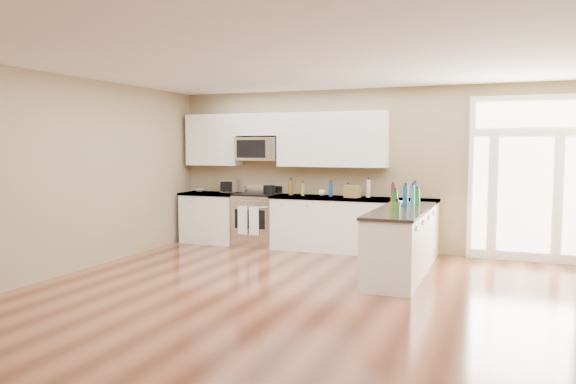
# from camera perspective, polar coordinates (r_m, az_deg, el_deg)

# --- Properties ---
(ground) EXTENTS (8.00, 8.00, 0.00)m
(ground) POSITION_cam_1_polar(r_m,az_deg,el_deg) (6.26, -0.88, -12.14)
(ground) COLOR #522817
(room_shell) EXTENTS (8.00, 8.00, 8.00)m
(room_shell) POSITION_cam_1_polar(r_m,az_deg,el_deg) (5.99, -0.90, 3.70)
(room_shell) COLOR #97835F
(room_shell) RESTS_ON ground
(back_cabinet_left) EXTENTS (1.10, 0.66, 0.94)m
(back_cabinet_left) POSITION_cam_1_polar(r_m,az_deg,el_deg) (10.66, -7.75, -2.75)
(back_cabinet_left) COLOR white
(back_cabinet_left) RESTS_ON ground
(back_cabinet_right) EXTENTS (2.85, 0.66, 0.94)m
(back_cabinet_right) POSITION_cam_1_polar(r_m,az_deg,el_deg) (9.65, 6.53, -3.52)
(back_cabinet_right) COLOR white
(back_cabinet_right) RESTS_ON ground
(peninsula_cabinet) EXTENTS (0.69, 2.32, 0.94)m
(peninsula_cabinet) POSITION_cam_1_polar(r_m,az_deg,el_deg) (8.02, 11.39, -5.28)
(peninsula_cabinet) COLOR white
(peninsula_cabinet) RESTS_ON ground
(upper_cabinet_left) EXTENTS (1.04, 0.33, 0.95)m
(upper_cabinet_left) POSITION_cam_1_polar(r_m,az_deg,el_deg) (10.70, -7.51, 5.26)
(upper_cabinet_left) COLOR white
(upper_cabinet_left) RESTS_ON room_shell
(upper_cabinet_right) EXTENTS (1.94, 0.33, 0.95)m
(upper_cabinet_right) POSITION_cam_1_polar(r_m,az_deg,el_deg) (9.80, 4.47, 5.34)
(upper_cabinet_right) COLOR white
(upper_cabinet_right) RESTS_ON room_shell
(upper_cabinet_short) EXTENTS (0.82, 0.33, 0.40)m
(upper_cabinet_short) POSITION_cam_1_polar(r_m,az_deg,el_deg) (10.29, -2.95, 6.85)
(upper_cabinet_short) COLOR white
(upper_cabinet_short) RESTS_ON room_shell
(microwave) EXTENTS (0.78, 0.41, 0.42)m
(microwave) POSITION_cam_1_polar(r_m,az_deg,el_deg) (10.25, -3.03, 4.40)
(microwave) COLOR silver
(microwave) RESTS_ON room_shell
(entry_door) EXTENTS (1.70, 0.10, 2.60)m
(entry_door) POSITION_cam_1_polar(r_m,az_deg,el_deg) (9.52, 22.95, 1.26)
(entry_door) COLOR white
(entry_door) RESTS_ON ground
(kitchen_range) EXTENTS (0.77, 0.68, 1.08)m
(kitchen_range) POSITION_cam_1_polar(r_m,az_deg,el_deg) (10.23, -3.17, -2.79)
(kitchen_range) COLOR silver
(kitchen_range) RESTS_ON ground
(stockpot) EXTENTS (0.23, 0.23, 0.17)m
(stockpot) POSITION_cam_1_polar(r_m,az_deg,el_deg) (10.14, -1.92, 0.30)
(stockpot) COLOR black
(stockpot) RESTS_ON kitchen_range
(toaster_oven) EXTENTS (0.33, 0.27, 0.25)m
(toaster_oven) POSITION_cam_1_polar(r_m,az_deg,el_deg) (10.54, -6.00, 0.61)
(toaster_oven) COLOR silver
(toaster_oven) RESTS_ON back_cabinet_left
(cardboard_box) EXTENTS (0.28, 0.22, 0.20)m
(cardboard_box) POSITION_cam_1_polar(r_m,az_deg,el_deg) (9.57, 6.55, 0.05)
(cardboard_box) COLOR olive
(cardboard_box) RESTS_ON back_cabinet_right
(bowl_left) EXTENTS (0.24, 0.24, 0.05)m
(bowl_left) POSITION_cam_1_polar(r_m,az_deg,el_deg) (10.89, -8.99, 0.17)
(bowl_left) COLOR white
(bowl_left) RESTS_ON back_cabinet_left
(bowl_peninsula) EXTENTS (0.26, 0.26, 0.06)m
(bowl_peninsula) POSITION_cam_1_polar(r_m,az_deg,el_deg) (8.43, 11.41, -1.13)
(bowl_peninsula) COLOR white
(bowl_peninsula) RESTS_ON peninsula_cabinet
(cup_counter) EXTENTS (0.18, 0.18, 0.11)m
(cup_counter) POSITION_cam_1_polar(r_m,az_deg,el_deg) (9.84, 3.49, -0.08)
(cup_counter) COLOR white
(cup_counter) RESTS_ON back_cabinet_right
(counter_bottles) EXTENTS (2.41, 2.45, 0.32)m
(counter_bottles) POSITION_cam_1_polar(r_m,az_deg,el_deg) (8.80, 8.78, -0.20)
(counter_bottles) COLOR #19591E
(counter_bottles) RESTS_ON back_cabinet_right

